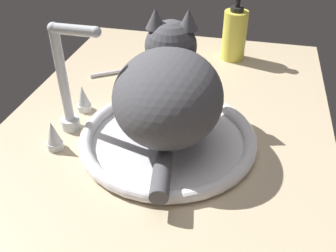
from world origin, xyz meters
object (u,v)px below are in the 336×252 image
(soap_pump_bottle, at_px, (234,34))
(toothbrush, at_px, (124,70))
(faucet, at_px, (68,92))
(sink_basin, at_px, (168,138))
(cat, at_px, (169,89))

(soap_pump_bottle, xyz_separation_m, toothbrush, (-0.16, 0.28, -0.07))
(toothbrush, bearing_deg, faucet, 175.75)
(sink_basin, relative_size, toothbrush, 2.38)
(faucet, xyz_separation_m, cat, (0.02, -0.20, 0.03))
(faucet, bearing_deg, sink_basin, -90.00)
(sink_basin, xyz_separation_m, toothbrush, (0.27, 0.19, -0.00))
(sink_basin, height_order, cat, cat)
(faucet, distance_m, toothbrush, 0.28)
(cat, distance_m, soap_pump_bottle, 0.42)
(sink_basin, distance_m, cat, 0.11)
(toothbrush, bearing_deg, cat, -144.09)
(sink_basin, height_order, toothbrush, sink_basin)
(cat, bearing_deg, faucet, 94.81)
(toothbrush, bearing_deg, soap_pump_bottle, -60.52)
(faucet, relative_size, cat, 0.66)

